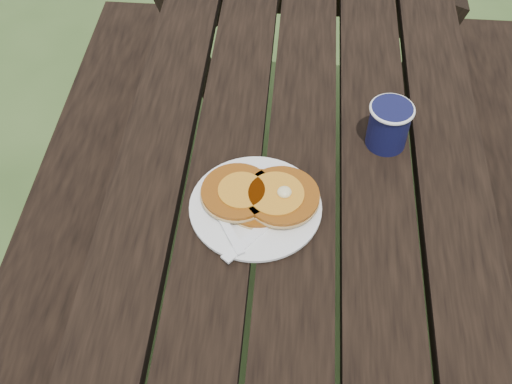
# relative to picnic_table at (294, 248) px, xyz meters

# --- Properties ---
(ground) EXTENTS (60.00, 60.00, 0.00)m
(ground) POSITION_rel_picnic_table_xyz_m (0.00, 0.00, -0.37)
(ground) COLOR #324A1F
(ground) RESTS_ON ground
(picnic_table) EXTENTS (1.36, 1.80, 0.75)m
(picnic_table) POSITION_rel_picnic_table_xyz_m (0.00, 0.00, 0.00)
(picnic_table) COLOR black
(picnic_table) RESTS_ON ground
(plate) EXTENTS (0.30, 0.30, 0.01)m
(plate) POSITION_rel_picnic_table_xyz_m (-0.08, -0.18, 0.39)
(plate) COLOR white
(plate) RESTS_ON picnic_table
(pancake_stack) EXTENTS (0.22, 0.14, 0.04)m
(pancake_stack) POSITION_rel_picnic_table_xyz_m (-0.07, -0.17, 0.41)
(pancake_stack) COLOR #924B10
(pancake_stack) RESTS_ON plate
(knife) EXTENTS (0.13, 0.15, 0.00)m
(knife) POSITION_rel_picnic_table_xyz_m (-0.07, -0.24, 0.39)
(knife) COLOR white
(knife) RESTS_ON plate
(fork) EXTENTS (0.11, 0.15, 0.01)m
(fork) POSITION_rel_picnic_table_xyz_m (-0.12, -0.25, 0.40)
(fork) COLOR white
(fork) RESTS_ON plate
(coffee_cup) EXTENTS (0.09, 0.09, 0.10)m
(coffee_cup) POSITION_rel_picnic_table_xyz_m (0.17, 0.02, 0.44)
(coffee_cup) COLOR #101238
(coffee_cup) RESTS_ON picnic_table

